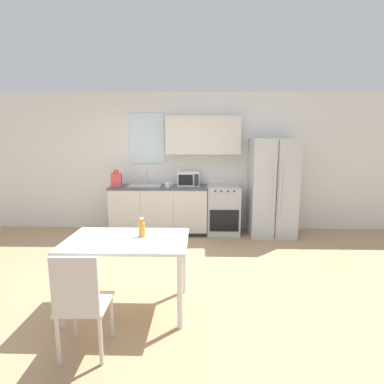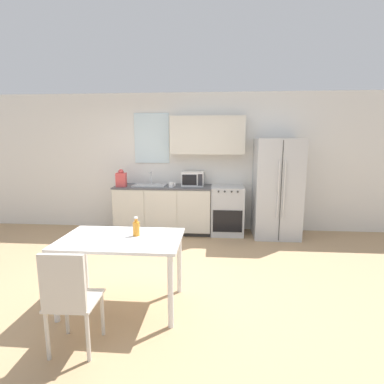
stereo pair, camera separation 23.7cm
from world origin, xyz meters
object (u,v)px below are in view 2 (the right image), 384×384
refrigerator (277,188)px  dining_chair_near (69,296)px  dining_table (121,247)px  oven_range (227,210)px  drink_bottle (136,228)px  coffee_mug (172,185)px  microwave (193,179)px

refrigerator → dining_chair_near: 4.14m
dining_table → oven_range: bearing=65.6°
dining_chair_near → drink_bottle: size_ratio=4.46×
coffee_mug → oven_range: bearing=8.7°
coffee_mug → drink_bottle: 2.44m
microwave → refrigerator: bearing=-5.4°
coffee_mug → refrigerator: bearing=2.7°
oven_range → coffee_mug: size_ratio=7.10×
oven_range → drink_bottle: 2.84m
microwave → dining_chair_near: 3.66m
dining_chair_near → drink_bottle: bearing=66.9°
coffee_mug → dining_table: 2.55m
oven_range → drink_bottle: drink_bottle is taller
refrigerator → dining_table: 3.38m
oven_range → drink_bottle: (-1.08, -2.60, 0.40)m
coffee_mug → dining_chair_near: coffee_mug is taller
dining_table → drink_bottle: 0.25m
drink_bottle → refrigerator: bearing=52.0°
oven_range → coffee_mug: coffee_mug is taller
coffee_mug → dining_table: size_ratio=0.10×
oven_range → microwave: bearing=173.1°
microwave → dining_chair_near: size_ratio=0.45×
refrigerator → coffee_mug: 1.96m
microwave → coffee_mug: 0.46m
coffee_mug → dining_chair_near: size_ratio=0.14×
dining_chair_near → refrigerator: bearing=54.1°
refrigerator → dining_chair_near: refrigerator is taller
refrigerator → coffee_mug: size_ratio=13.95×
microwave → drink_bottle: (-0.41, -2.68, -0.20)m
coffee_mug → drink_bottle: size_ratio=0.63×
refrigerator → dining_chair_near: bearing=-124.4°
oven_range → dining_chair_near: (-1.42, -3.47, 0.07)m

